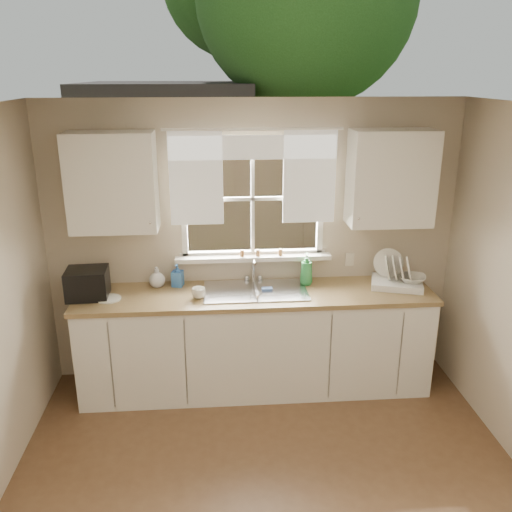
{
  "coord_description": "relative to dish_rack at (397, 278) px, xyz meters",
  "views": [
    {
      "loc": [
        -0.33,
        -2.57,
        2.7
      ],
      "look_at": [
        0.0,
        1.65,
        1.25
      ],
      "focal_mm": 38.0,
      "sensor_mm": 36.0,
      "label": 1
    }
  ],
  "objects": [
    {
      "name": "soap_bottle_c",
      "position": [
        -2.09,
        0.15,
        0.02
      ],
      "size": [
        0.17,
        0.17,
        0.18
      ],
      "primitive_type": "imported",
      "rotation": [
        0.0,
        0.0,
        0.2
      ],
      "color": "beige",
      "rests_on": "countertop"
    },
    {
      "name": "dish_rack",
      "position": [
        0.0,
        0.0,
        0.0
      ],
      "size": [
        0.51,
        0.44,
        0.31
      ],
      "color": "white",
      "rests_on": "countertop"
    },
    {
      "name": "soap_bottle_a",
      "position": [
        -0.78,
        0.1,
        0.07
      ],
      "size": [
        0.12,
        0.12,
        0.29
      ],
      "primitive_type": "imported",
      "rotation": [
        0.0,
        0.0,
        -0.09
      ],
      "color": "#2D8B42",
      "rests_on": "countertop"
    },
    {
      "name": "sill_jars",
      "position": [
        -1.18,
        0.21,
        0.2
      ],
      "size": [
        0.38,
        0.04,
        0.06
      ],
      "color": "brown",
      "rests_on": "window"
    },
    {
      "name": "ceiling",
      "position": [
        -1.24,
        -1.73,
        1.52
      ],
      "size": [
        3.6,
        4.0,
        0.02
      ],
      "primitive_type": "cube",
      "color": "silver",
      "rests_on": "room_walls"
    },
    {
      "name": "window",
      "position": [
        -1.24,
        0.27,
        0.5
      ],
      "size": [
        1.38,
        0.16,
        1.06
      ],
      "color": "white",
      "rests_on": "room_walls"
    },
    {
      "name": "backyard",
      "position": [
        -0.66,
        6.68,
        2.48
      ],
      "size": [
        20.0,
        10.0,
        6.13
      ],
      "color": "#335421",
      "rests_on": "ground"
    },
    {
      "name": "upper_cabinet_right",
      "position": [
        -0.09,
        0.09,
        0.87
      ],
      "size": [
        0.7,
        0.33,
        0.8
      ],
      "primitive_type": "cube",
      "color": "white",
      "rests_on": "room_walls"
    },
    {
      "name": "wall_outlet",
      "position": [
        -0.36,
        0.25,
        0.1
      ],
      "size": [
        0.08,
        0.01,
        0.12
      ],
      "primitive_type": "cube",
      "color": "beige",
      "rests_on": "room_walls"
    },
    {
      "name": "room_walls",
      "position": [
        -1.24,
        -1.8,
        0.25
      ],
      "size": [
        3.62,
        4.02,
        2.5
      ],
      "color": "beige",
      "rests_on": "ground"
    },
    {
      "name": "soap_bottle_b",
      "position": [
        -1.91,
        0.15,
        0.03
      ],
      "size": [
        0.11,
        0.11,
        0.21
      ],
      "primitive_type": "imported",
      "rotation": [
        0.0,
        0.0,
        -0.24
      ],
      "color": "#326BBD",
      "rests_on": "countertop"
    },
    {
      "name": "sink",
      "position": [
        -1.24,
        -0.02,
        -0.15
      ],
      "size": [
        0.88,
        0.52,
        0.4
      ],
      "color": "#B7B7BC",
      "rests_on": "countertop"
    },
    {
      "name": "bowl",
      "position": [
        0.12,
        -0.05,
        0.01
      ],
      "size": [
        0.29,
        0.29,
        0.06
      ],
      "primitive_type": "imported",
      "rotation": [
        0.0,
        0.0,
        -0.34
      ],
      "color": "silver",
      "rests_on": "dish_rack"
    },
    {
      "name": "countertop",
      "position": [
        -1.24,
        -0.05,
        -0.09
      ],
      "size": [
        3.04,
        0.65,
        0.04
      ],
      "primitive_type": "cube",
      "color": "olive",
      "rests_on": "base_cabinets"
    },
    {
      "name": "curtains",
      "position": [
        -1.24,
        0.22,
        0.95
      ],
      "size": [
        1.5,
        0.03,
        0.81
      ],
      "color": "white",
      "rests_on": "room_walls"
    },
    {
      "name": "upper_cabinet_left",
      "position": [
        -2.39,
        0.09,
        0.87
      ],
      "size": [
        0.7,
        0.33,
        0.8
      ],
      "primitive_type": "cube",
      "color": "white",
      "rests_on": "room_walls"
    },
    {
      "name": "saucer",
      "position": [
        -2.47,
        -0.1,
        -0.07
      ],
      "size": [
        0.2,
        0.2,
        0.01
      ],
      "primitive_type": "cylinder",
      "color": "silver",
      "rests_on": "countertop"
    },
    {
      "name": "black_appliance",
      "position": [
        -2.64,
        -0.04,
        0.05
      ],
      "size": [
        0.35,
        0.3,
        0.24
      ],
      "primitive_type": "cube",
      "rotation": [
        0.0,
        0.0,
        0.05
      ],
      "color": "black",
      "rests_on": "countertop"
    },
    {
      "name": "cup",
      "position": [
        -1.72,
        -0.13,
        -0.03
      ],
      "size": [
        0.13,
        0.13,
        0.09
      ],
      "primitive_type": "imported",
      "rotation": [
        0.0,
        0.0,
        -0.18
      ],
      "color": "silver",
      "rests_on": "countertop"
    },
    {
      "name": "base_cabinets",
      "position": [
        -1.24,
        -0.05,
        -0.55
      ],
      "size": [
        3.0,
        0.62,
        0.87
      ],
      "primitive_type": "cube",
      "color": "white",
      "rests_on": "ground"
    }
  ]
}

